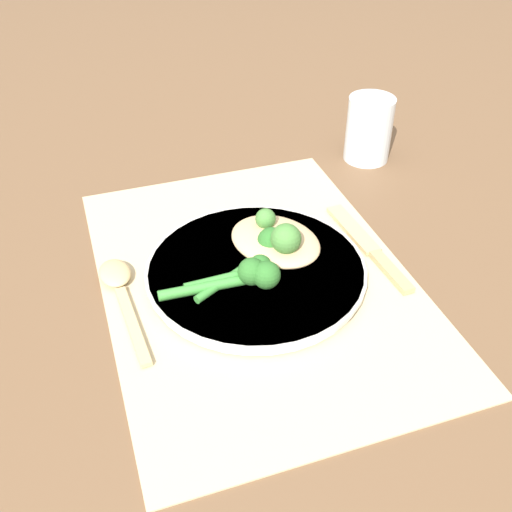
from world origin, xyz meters
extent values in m
plane|color=brown|center=(0.00, 0.00, 0.00)|extent=(3.00, 3.00, 0.00)
cube|color=#C6B289|center=(0.00, 0.00, 0.00)|extent=(0.46, 0.33, 0.00)
cylinder|color=silver|center=(0.00, 0.00, 0.01)|extent=(0.23, 0.23, 0.01)
cylinder|color=beige|center=(0.00, 0.00, 0.02)|extent=(0.24, 0.24, 0.01)
ellipsoid|color=tan|center=(-0.03, 0.03, 0.03)|extent=(0.14, 0.13, 0.02)
sphere|color=#477F38|center=(0.00, 0.03, 0.05)|extent=(0.03, 0.03, 0.03)
sphere|color=#477F38|center=(-0.05, 0.03, 0.05)|extent=(0.02, 0.02, 0.02)
cylinder|color=#3D8E38|center=(0.01, -0.03, 0.02)|extent=(0.06, 0.10, 0.01)
sphere|color=#2D6B28|center=(-0.02, 0.02, 0.03)|extent=(0.03, 0.03, 0.03)
sphere|color=#2D6B28|center=(-0.01, 0.04, 0.03)|extent=(0.03, 0.03, 0.03)
cylinder|color=#3D8E38|center=(0.01, -0.04, 0.02)|extent=(0.01, 0.08, 0.01)
sphere|color=#2D6B28|center=(0.01, 0.00, 0.03)|extent=(0.02, 0.02, 0.02)
sphere|color=#2D6B28|center=(0.02, 0.00, 0.03)|extent=(0.02, 0.02, 0.02)
cylinder|color=#3D8E38|center=(0.02, -0.06, 0.02)|extent=(0.01, 0.10, 0.01)
sphere|color=#2D6B28|center=(0.02, -0.01, 0.03)|extent=(0.03, 0.03, 0.03)
sphere|color=#2D6B28|center=(0.03, 0.00, 0.03)|extent=(0.03, 0.03, 0.03)
sphere|color=#2D6B28|center=(0.01, 0.00, 0.03)|extent=(0.02, 0.02, 0.02)
cube|color=tan|center=(-0.05, 0.14, 0.01)|extent=(0.10, 0.03, 0.00)
cube|color=tan|center=(0.04, 0.14, 0.01)|extent=(0.07, 0.02, 0.01)
cube|color=tan|center=(0.03, -0.14, 0.01)|extent=(0.12, 0.02, 0.00)
ellipsoid|color=tan|center=(-0.05, -0.15, 0.01)|extent=(0.05, 0.04, 0.01)
cylinder|color=silver|center=(-0.21, 0.24, 0.05)|extent=(0.06, 0.06, 0.09)
camera|label=1|loc=(0.48, -0.16, 0.43)|focal=42.00mm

